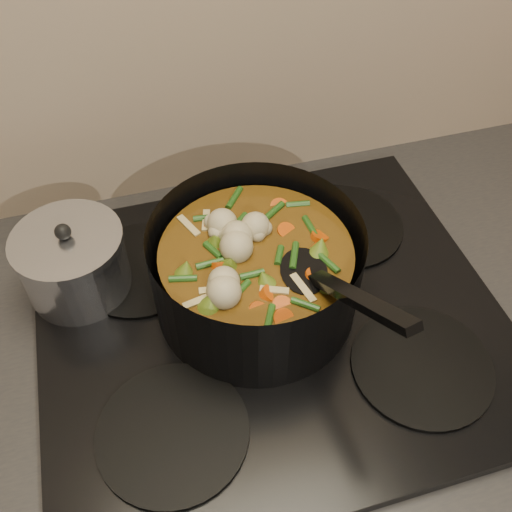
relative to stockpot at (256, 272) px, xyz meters
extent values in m
cube|color=brown|center=(0.01, -0.03, -0.56)|extent=(2.60, 0.60, 0.86)
cube|color=black|center=(0.01, -0.03, -0.11)|extent=(2.64, 0.64, 0.05)
cube|color=black|center=(0.01, -0.03, -0.07)|extent=(0.62, 0.54, 0.02)
cylinder|color=black|center=(-0.15, -0.16, -0.06)|extent=(0.18, 0.18, 0.01)
cylinder|color=black|center=(0.17, -0.16, -0.06)|extent=(0.18, 0.18, 0.01)
cylinder|color=black|center=(-0.15, 0.10, -0.06)|extent=(0.18, 0.18, 0.01)
cylinder|color=black|center=(0.17, 0.10, -0.06)|extent=(0.18, 0.18, 0.01)
cylinder|color=black|center=(0.00, 0.00, 0.00)|extent=(0.28, 0.28, 0.14)
cylinder|color=black|center=(0.00, 0.00, -0.06)|extent=(0.27, 0.27, 0.01)
cylinder|color=brown|center=(0.00, 0.00, -0.01)|extent=(0.25, 0.25, 0.10)
cylinder|color=#D4490A|center=(0.04, 0.00, 0.04)|extent=(0.03, 0.03, 0.02)
cylinder|color=#D4490A|center=(0.04, 0.05, 0.04)|extent=(0.04, 0.04, 0.02)
cylinder|color=#D4490A|center=(-0.02, 0.09, 0.04)|extent=(0.04, 0.04, 0.02)
cylinder|color=#D4490A|center=(-0.05, 0.02, 0.04)|extent=(0.03, 0.03, 0.02)
cylinder|color=#D4490A|center=(-0.07, -0.03, 0.04)|extent=(0.04, 0.03, 0.02)
cylinder|color=#D4490A|center=(-0.01, -0.03, 0.04)|extent=(0.04, 0.04, 0.02)
cylinder|color=#D4490A|center=(0.04, -0.05, 0.04)|extent=(0.03, 0.04, 0.02)
cylinder|color=#D4490A|center=(0.09, 0.00, 0.04)|extent=(0.03, 0.03, 0.02)
cylinder|color=#D4490A|center=(0.03, 0.04, 0.04)|extent=(0.04, 0.04, 0.02)
cylinder|color=#D4490A|center=(-0.02, 0.08, 0.04)|extent=(0.04, 0.04, 0.02)
cylinder|color=#D4490A|center=(-0.03, 0.02, 0.04)|extent=(0.03, 0.03, 0.02)
cylinder|color=#D4490A|center=(-0.06, -0.03, 0.04)|extent=(0.04, 0.04, 0.02)
sphere|color=tan|center=(0.06, 0.00, 0.05)|extent=(0.04, 0.04, 0.04)
sphere|color=tan|center=(0.01, 0.06, 0.05)|extent=(0.04, 0.04, 0.04)
sphere|color=tan|center=(-0.06, 0.02, 0.05)|extent=(0.04, 0.04, 0.04)
sphere|color=tan|center=(-0.03, -0.05, 0.05)|extent=(0.04, 0.04, 0.04)
sphere|color=tan|center=(0.05, -0.03, 0.05)|extent=(0.04, 0.04, 0.04)
sphere|color=tan|center=(0.04, 0.04, 0.05)|extent=(0.04, 0.04, 0.04)
cone|color=#5E721C|center=(-0.06, -0.05, 0.04)|extent=(0.04, 0.04, 0.03)
cone|color=#5E721C|center=(0.03, -0.07, 0.04)|extent=(0.04, 0.04, 0.03)
cone|color=#5E721C|center=(0.08, 0.00, 0.04)|extent=(0.04, 0.04, 0.03)
cone|color=#5E721C|center=(0.02, 0.08, 0.04)|extent=(0.04, 0.04, 0.03)
cone|color=#5E721C|center=(-0.07, 0.04, 0.04)|extent=(0.04, 0.04, 0.03)
cone|color=#5E721C|center=(-0.06, -0.05, 0.04)|extent=(0.04, 0.04, 0.03)
cone|color=#5E721C|center=(0.03, -0.07, 0.04)|extent=(0.04, 0.04, 0.03)
cylinder|color=#214D16|center=(0.03, 0.03, 0.04)|extent=(0.01, 0.04, 0.01)
cylinder|color=#214D16|center=(0.00, 0.09, 0.04)|extent=(0.03, 0.03, 0.01)
cylinder|color=#214D16|center=(-0.05, 0.06, 0.04)|extent=(0.04, 0.02, 0.01)
cylinder|color=#214D16|center=(-0.06, 0.01, 0.04)|extent=(0.02, 0.04, 0.01)
cylinder|color=#214D16|center=(-0.03, -0.03, 0.04)|extent=(0.02, 0.04, 0.01)
cylinder|color=#214D16|center=(-0.01, -0.09, 0.04)|extent=(0.04, 0.02, 0.01)
cylinder|color=#214D16|center=(0.04, -0.06, 0.04)|extent=(0.03, 0.03, 0.01)
cylinder|color=#214D16|center=(0.06, -0.01, 0.04)|extent=(0.01, 0.04, 0.01)
cylinder|color=#214D16|center=(0.03, 0.02, 0.04)|extent=(0.03, 0.03, 0.01)
cylinder|color=#214D16|center=(0.02, 0.09, 0.04)|extent=(0.04, 0.02, 0.01)
cylinder|color=#214D16|center=(-0.04, 0.07, 0.04)|extent=(0.02, 0.04, 0.01)
cylinder|color=#214D16|center=(-0.06, 0.02, 0.04)|extent=(0.02, 0.04, 0.01)
cylinder|color=#214D16|center=(-0.04, -0.02, 0.04)|extent=(0.04, 0.02, 0.01)
cylinder|color=#214D16|center=(-0.03, -0.09, 0.04)|extent=(0.03, 0.03, 0.01)
cylinder|color=#214D16|center=(0.03, -0.07, 0.04)|extent=(0.01, 0.04, 0.01)
cylinder|color=#214D16|center=(0.05, -0.02, 0.04)|extent=(0.03, 0.03, 0.01)
cube|color=tan|center=(-0.06, 0.04, 0.04)|extent=(0.04, 0.01, 0.00)
cube|color=tan|center=(-0.05, -0.04, 0.04)|extent=(0.02, 0.04, 0.00)
cube|color=tan|center=(0.02, -0.06, 0.04)|extent=(0.04, 0.03, 0.00)
cube|color=tan|center=(0.07, 0.00, 0.04)|extent=(0.04, 0.03, 0.00)
cube|color=tan|center=(0.02, 0.07, 0.04)|extent=(0.03, 0.04, 0.00)
cube|color=tan|center=(-0.06, 0.04, 0.04)|extent=(0.04, 0.02, 0.00)
cube|color=tan|center=(-0.05, -0.04, 0.04)|extent=(0.01, 0.04, 0.00)
ellipsoid|color=black|center=(0.05, -0.05, 0.04)|extent=(0.07, 0.08, 0.01)
cube|color=black|center=(0.07, -0.14, 0.09)|extent=(0.05, 0.16, 0.10)
cylinder|color=silver|center=(-0.23, 0.09, -0.02)|extent=(0.14, 0.14, 0.09)
cylinder|color=silver|center=(-0.23, 0.09, 0.03)|extent=(0.15, 0.15, 0.01)
sphere|color=black|center=(-0.23, 0.09, 0.05)|extent=(0.02, 0.02, 0.02)
camera|label=1|loc=(-0.13, -0.46, 0.57)|focal=40.00mm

